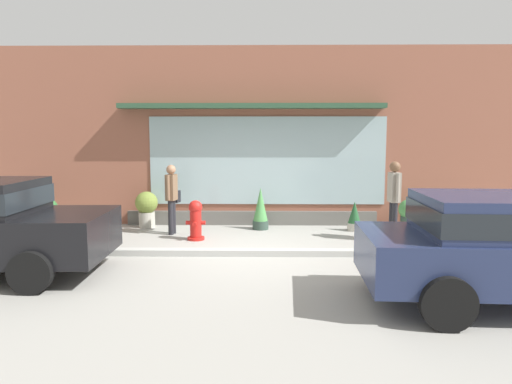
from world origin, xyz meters
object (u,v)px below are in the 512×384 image
Objects in this scene: pedestrian_passerby at (394,194)px; potted_plant_doorstep at (449,217)px; potted_plant_near_hydrant at (409,213)px; potted_plant_trailing_edge at (47,213)px; potted_plant_by_entrance at (354,217)px; potted_plant_window_right at (147,207)px; fire_hydrant at (196,219)px; potted_plant_low_front at (261,209)px; pedestrian_with_handbag at (172,194)px.

pedestrian_passerby reaches higher than potted_plant_doorstep.
potted_plant_near_hydrant is 8.95m from potted_plant_trailing_edge.
potted_plant_by_entrance is (-2.42, -0.27, 0.05)m from potted_plant_doorstep.
potted_plant_by_entrance is at bearing 0.65° from potted_plant_trailing_edge.
pedestrian_passerby is 2.42× the size of potted_plant_near_hydrant.
potted_plant_by_entrance is at bearing -155.43° from pedestrian_passerby.
potted_plant_window_right reaches higher than potted_plant_doorstep.
potted_plant_doorstep is 0.75× the size of potted_plant_by_entrance.
fire_hydrant is 1.23× the size of potted_plant_by_entrance.
pedestrian_passerby is at bearing -142.44° from potted_plant_doorstep.
potted_plant_trailing_edge is (-8.93, -0.46, 0.05)m from potted_plant_near_hydrant.
fire_hydrant is 0.97× the size of potted_plant_window_right.
pedestrian_passerby reaches higher than potted_plant_low_front.
potted_plant_near_hydrant reaches higher than potted_plant_doorstep.
potted_plant_low_front is 2.30m from potted_plant_by_entrance.
potted_plant_trailing_edge is at bearing -177.94° from potted_plant_doorstep.
pedestrian_with_handbag is 3.19m from potted_plant_trailing_edge.
potted_plant_doorstep is (6.14, 1.33, -0.16)m from fire_hydrant.
potted_plant_window_right is (-0.81, 0.80, -0.43)m from pedestrian_with_handbag.
potted_plant_window_right is at bearing 56.48° from pedestrian_with_handbag.
potted_plant_doorstep is (0.99, -0.10, -0.09)m from potted_plant_near_hydrant.
pedestrian_passerby reaches higher than potted_plant_near_hydrant.
pedestrian_passerby reaches higher than pedestrian_with_handbag.
potted_plant_window_right is 1.26× the size of potted_plant_near_hydrant.
pedestrian_passerby is at bearing -14.23° from potted_plant_window_right.
pedestrian_passerby is at bearing -118.60° from potted_plant_near_hydrant.
potted_plant_window_right reaches higher than potted_plant_trailing_edge.
potted_plant_near_hydrant is at bearing 146.45° from pedestrian_passerby.
pedestrian_with_handbag is at bearing -6.28° from potted_plant_trailing_edge.
fire_hydrant is 1.11× the size of potted_plant_trailing_edge.
pedestrian_passerby is 1.92× the size of potted_plant_window_right.
pedestrian_with_handbag is 1.22m from potted_plant_window_right.
potted_plant_trailing_edge is (-3.78, 0.97, -0.02)m from fire_hydrant.
potted_plant_near_hydrant is 0.91× the size of potted_plant_trailing_edge.
potted_plant_near_hydrant is at bearing 15.47° from fire_hydrant.
potted_plant_near_hydrant is 1.00m from potted_plant_doorstep.
potted_plant_low_front is at bearing -4.09° from potted_plant_window_right.
potted_plant_doorstep is at bearing -5.79° from potted_plant_near_hydrant.
potted_plant_window_right is 1.14× the size of potted_plant_trailing_edge.
potted_plant_doorstep is at bearing 122.61° from pedestrian_passerby.
potted_plant_window_right is at bearing 175.95° from potted_plant_by_entrance.
pedestrian_passerby is 6.01m from potted_plant_window_right.
potted_plant_trailing_edge is at bearing -177.07° from potted_plant_near_hydrant.
potted_plant_trailing_edge is at bearing -177.31° from potted_plant_low_front.
fire_hydrant is at bearing -95.60° from pedestrian_passerby.
potted_plant_window_right is 2.37m from potted_plant_trailing_edge.
potted_plant_window_right reaches higher than fire_hydrant.
potted_plant_window_right is (-1.45, 1.42, 0.06)m from fire_hydrant.
fire_hydrant is 3.88m from potted_plant_by_entrance.
pedestrian_passerby is at bearing -86.72° from pedestrian_with_handbag.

